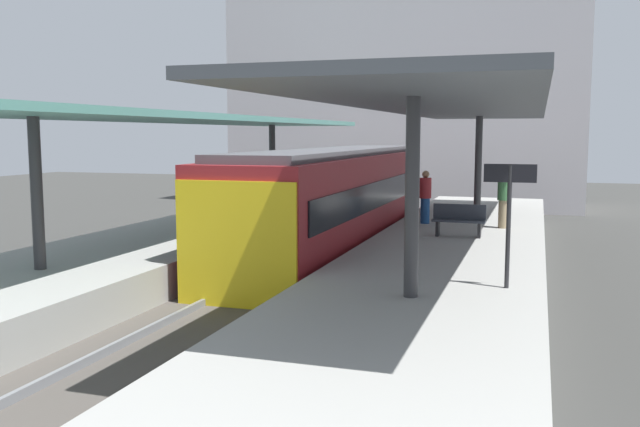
% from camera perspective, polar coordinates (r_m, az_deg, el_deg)
% --- Properties ---
extents(ground_plane, '(80.00, 80.00, 0.00)m').
position_cam_1_polar(ground_plane, '(17.40, -1.88, -5.67)').
color(ground_plane, '#383835').
extents(platform_left, '(4.40, 28.00, 1.00)m').
position_cam_1_polar(platform_left, '(18.92, -12.79, -3.29)').
color(platform_left, '#9E9E99').
rests_on(platform_left, ground_plane).
extents(platform_right, '(4.40, 28.00, 1.00)m').
position_cam_1_polar(platform_right, '(16.43, 10.72, -4.74)').
color(platform_right, '#9E9E99').
rests_on(platform_right, ground_plane).
extents(track_ballast, '(3.20, 28.00, 0.20)m').
position_cam_1_polar(track_ballast, '(17.38, -1.88, -5.34)').
color(track_ballast, '#4C4742').
rests_on(track_ballast, ground_plane).
extents(rail_near_side, '(0.08, 28.00, 0.14)m').
position_cam_1_polar(rail_near_side, '(17.60, -4.10, -4.64)').
color(rail_near_side, slate).
rests_on(rail_near_side, track_ballast).
extents(rail_far_side, '(0.08, 28.00, 0.14)m').
position_cam_1_polar(rail_far_side, '(17.12, 0.39, -4.95)').
color(rail_far_side, slate).
rests_on(rail_far_side, track_ballast).
extents(commuter_train, '(2.78, 13.83, 3.10)m').
position_cam_1_polar(commuter_train, '(20.12, 1.18, 1.00)').
color(commuter_train, maroon).
rests_on(commuter_train, track_ballast).
extents(canopy_left, '(4.18, 21.00, 3.24)m').
position_cam_1_polar(canopy_left, '(19.86, -10.99, 7.72)').
color(canopy_left, '#333335').
rests_on(canopy_left, platform_left).
extents(canopy_right, '(4.18, 21.00, 3.50)m').
position_cam_1_polar(canopy_right, '(17.51, 11.59, 8.69)').
color(canopy_right, '#333335').
rests_on(canopy_right, platform_right).
extents(platform_bench, '(1.40, 0.41, 0.86)m').
position_cam_1_polar(platform_bench, '(18.45, 11.65, -0.48)').
color(platform_bench, black).
rests_on(platform_bench, platform_right).
extents(platform_sign, '(0.90, 0.08, 2.21)m').
position_cam_1_polar(platform_sign, '(12.32, 15.70, 1.31)').
color(platform_sign, '#262628').
rests_on(platform_sign, platform_right).
extents(passenger_near_bench, '(0.36, 0.36, 1.69)m').
position_cam_1_polar(passenger_near_bench, '(20.36, 15.25, 1.25)').
color(passenger_near_bench, '#998460').
rests_on(passenger_near_bench, platform_right).
extents(passenger_mid_platform, '(0.36, 0.36, 1.62)m').
position_cam_1_polar(passenger_mid_platform, '(20.93, 8.89, 1.45)').
color(passenger_mid_platform, navy).
rests_on(passenger_mid_platform, platform_right).
extents(station_building_backdrop, '(18.00, 6.00, 11.00)m').
position_cam_1_polar(station_building_backdrop, '(36.68, 7.22, 9.42)').
color(station_building_backdrop, '#B7B2B7').
rests_on(station_building_backdrop, ground_plane).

